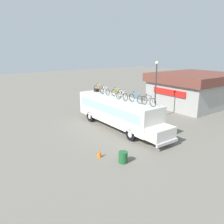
{
  "coord_description": "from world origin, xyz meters",
  "views": [
    {
      "loc": [
        17.01,
        -13.04,
        7.46
      ],
      "look_at": [
        -0.78,
        0.0,
        1.38
      ],
      "focal_mm": 36.59,
      "sensor_mm": 36.0,
      "label": 1
    }
  ],
  "objects": [
    {
      "name": "ground_plane",
      "position": [
        0.0,
        0.0,
        0.0
      ],
      "size": [
        120.0,
        120.0,
        0.0
      ],
      "primitive_type": "plane",
      "color": "slate"
    },
    {
      "name": "luggage_bag_1",
      "position": [
        -4.15,
        0.33,
        3.09
      ],
      "size": [
        0.49,
        0.39,
        0.32
      ],
      "primitive_type": "cube",
      "color": "black",
      "rests_on": "bus"
    },
    {
      "name": "rooftop_bicycle_3",
      "position": [
        -0.5,
        0.37,
        3.32
      ],
      "size": [
        1.68,
        0.44,
        0.92
      ],
      "color": "black",
      "rests_on": "bus"
    },
    {
      "name": "traffic_cone",
      "position": [
        4.47,
        -4.97,
        0.31
      ],
      "size": [
        0.34,
        0.34,
        0.62
      ],
      "primitive_type": "cone",
      "color": "orange",
      "rests_on": "ground"
    },
    {
      "name": "trash_bin",
      "position": [
        6.09,
        -4.1,
        0.39
      ],
      "size": [
        0.62,
        0.62,
        0.78
      ],
      "primitive_type": "cylinder",
      "color": "#1E592D",
      "rests_on": "ground"
    },
    {
      "name": "rooftop_bicycle_2",
      "position": [
        -2.1,
        0.06,
        3.3
      ],
      "size": [
        1.62,
        0.44,
        0.89
      ],
      "color": "black",
      "rests_on": "bus"
    },
    {
      "name": "bus",
      "position": [
        0.26,
        -0.0,
        1.71
      ],
      "size": [
        11.57,
        2.57,
        2.93
      ],
      "color": "silver",
      "rests_on": "ground"
    },
    {
      "name": "rooftop_bicycle_4",
      "position": [
        0.92,
        -0.13,
        3.32
      ],
      "size": [
        1.69,
        0.44,
        0.94
      ],
      "color": "black",
      "rests_on": "bus"
    },
    {
      "name": "rooftop_bicycle_5",
      "position": [
        2.49,
        0.19,
        3.32
      ],
      "size": [
        1.77,
        0.44,
        0.94
      ],
      "color": "black",
      "rests_on": "bus"
    },
    {
      "name": "rooftop_bicycle_6",
      "position": [
        3.91,
        0.3,
        3.33
      ],
      "size": [
        1.73,
        0.44,
        0.95
      ],
      "color": "black",
      "rests_on": "bus"
    },
    {
      "name": "street_lamp",
      "position": [
        0.24,
        5.05,
        3.8
      ],
      "size": [
        0.35,
        0.35,
        6.27
      ],
      "color": "#38383D",
      "rests_on": "ground"
    },
    {
      "name": "roadside_building",
      "position": [
        -1.14,
        13.9,
        2.25
      ],
      "size": [
        8.84,
        10.53,
        4.37
      ],
      "color": "#9E9E99",
      "rests_on": "ground"
    },
    {
      "name": "rooftop_bicycle_1",
      "position": [
        -3.57,
        0.23,
        3.34
      ],
      "size": [
        1.83,
        0.44,
        0.97
      ],
      "color": "black",
      "rests_on": "bus"
    }
  ]
}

